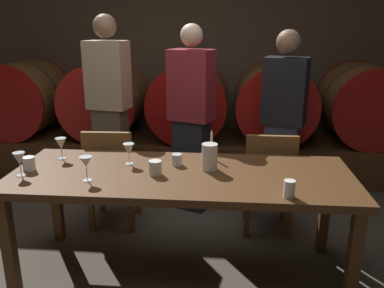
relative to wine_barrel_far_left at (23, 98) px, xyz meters
The scene contains 24 objects.
ground_plane 2.95m from the wine_barrel_far_left, 46.96° to the right, with size 8.75×8.75×0.00m, color #4C443A.
back_wall 2.05m from the wine_barrel_far_left, 15.91° to the left, with size 6.73×0.24×2.55m, color #473A2D.
barrel_shelf 2.03m from the wine_barrel_far_left, ahead, with size 6.05×0.90×0.42m, color #4C2D16.
wine_barrel_far_left is the anchor object (origin of this frame).
wine_barrel_left 0.99m from the wine_barrel_far_left, ahead, with size 0.86×0.85×0.86m.
wine_barrel_center 1.96m from the wine_barrel_far_left, ahead, with size 0.86×0.85×0.86m.
wine_barrel_right 2.91m from the wine_barrel_far_left, ahead, with size 0.86×0.85×0.86m.
wine_barrel_far_right 3.87m from the wine_barrel_far_left, ahead, with size 0.86×0.85×0.86m.
dining_table 2.91m from the wine_barrel_far_left, 43.83° to the right, with size 2.26×0.85×0.76m.
chair_left 2.03m from the wine_barrel_far_left, 44.14° to the right, with size 0.42×0.42×0.88m.
chair_right 3.09m from the wine_barrel_far_left, 26.72° to the right, with size 0.40×0.40×0.88m.
guest_left 1.48m from the wine_barrel_far_left, 31.38° to the right, with size 0.42×0.31×1.78m.
guest_center 2.28m from the wine_barrel_far_left, 24.88° to the right, with size 0.44×0.36×1.70m.
guest_right 3.02m from the wine_barrel_far_left, 15.37° to the right, with size 0.44×0.35×1.65m.
candle_center 2.85m from the wine_barrel_far_left, 36.79° to the right, with size 0.05×0.05×0.22m.
pitcher 2.99m from the wine_barrel_far_left, 40.38° to the right, with size 0.11×0.11×0.18m.
wine_glass_far_left 2.40m from the wine_barrel_far_left, 63.68° to the right, with size 0.08×0.08×0.16m.
wine_glass_center_left 2.17m from the wine_barrel_far_left, 56.43° to the right, with size 0.08×0.08×0.16m.
wine_glass_center_right 2.67m from the wine_barrel_far_left, 55.35° to the right, with size 0.08×0.08×0.16m.
wine_glass_far_right 2.54m from the wine_barrel_far_left, 47.61° to the right, with size 0.08×0.08×0.15m.
cup_far_left 2.32m from the wine_barrel_far_left, 62.43° to the right, with size 0.08×0.08×0.09m, color white.
cup_center_left 2.82m from the wine_barrel_far_left, 46.91° to the right, with size 0.08×0.08×0.10m, color white.
cup_center_right 2.77m from the wine_barrel_far_left, 42.30° to the right, with size 0.07×0.07×0.08m, color silver.
cup_far_right 3.61m from the wine_barrel_far_left, 40.45° to the right, with size 0.07×0.07×0.10m, color white.
Camera 1 is at (0.45, -2.42, 1.72)m, focal length 37.63 mm.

